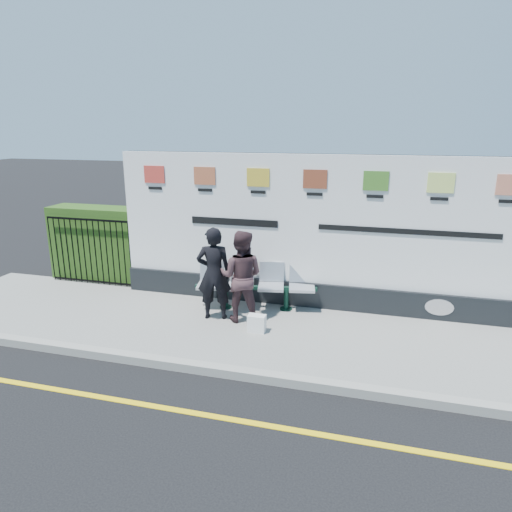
# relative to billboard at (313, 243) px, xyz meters

# --- Properties ---
(ground) EXTENTS (80.00, 80.00, 0.00)m
(ground) POSITION_rel_billboard_xyz_m (-0.50, -3.85, -1.42)
(ground) COLOR black
(pavement) EXTENTS (14.00, 3.00, 0.12)m
(pavement) POSITION_rel_billboard_xyz_m (-0.50, -1.35, -1.36)
(pavement) COLOR gray
(pavement) RESTS_ON ground
(kerb) EXTENTS (14.00, 0.18, 0.14)m
(kerb) POSITION_rel_billboard_xyz_m (-0.50, -2.85, -1.35)
(kerb) COLOR gray
(kerb) RESTS_ON ground
(yellow_line) EXTENTS (14.00, 0.10, 0.01)m
(yellow_line) POSITION_rel_billboard_xyz_m (-0.50, -3.85, -1.42)
(yellow_line) COLOR yellow
(yellow_line) RESTS_ON ground
(billboard) EXTENTS (8.00, 0.30, 3.00)m
(billboard) POSITION_rel_billboard_xyz_m (0.00, 0.00, 0.00)
(billboard) COLOR black
(billboard) RESTS_ON pavement
(hedge) EXTENTS (2.35, 0.70, 1.70)m
(hedge) POSITION_rel_billboard_xyz_m (-5.08, 0.45, -0.45)
(hedge) COLOR #294C16
(hedge) RESTS_ON pavement
(railing) EXTENTS (2.05, 0.06, 1.54)m
(railing) POSITION_rel_billboard_xyz_m (-5.08, -0.00, -0.53)
(railing) COLOR black
(railing) RESTS_ON pavement
(bench) EXTENTS (2.37, 1.01, 0.49)m
(bench) POSITION_rel_billboard_xyz_m (-1.04, -0.46, -1.05)
(bench) COLOR silver
(bench) RESTS_ON pavement
(woman_left) EXTENTS (0.72, 0.56, 1.75)m
(woman_left) POSITION_rel_billboard_xyz_m (-1.67, -1.10, -0.42)
(woman_left) COLOR black
(woman_left) RESTS_ON pavement
(woman_right) EXTENTS (0.87, 0.70, 1.71)m
(woman_right) POSITION_rel_billboard_xyz_m (-1.16, -1.06, -0.44)
(woman_right) COLOR #3D272B
(woman_right) RESTS_ON pavement
(handbag_brown) EXTENTS (0.28, 0.17, 0.21)m
(handbag_brown) POSITION_rel_billboard_xyz_m (-1.34, -0.52, -0.70)
(handbag_brown) COLOR black
(handbag_brown) RESTS_ON bench
(carrier_bag_white) EXTENTS (0.31, 0.18, 0.31)m
(carrier_bag_white) POSITION_rel_billboard_xyz_m (-0.75, -1.49, -1.15)
(carrier_bag_white) COLOR white
(carrier_bag_white) RESTS_ON pavement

